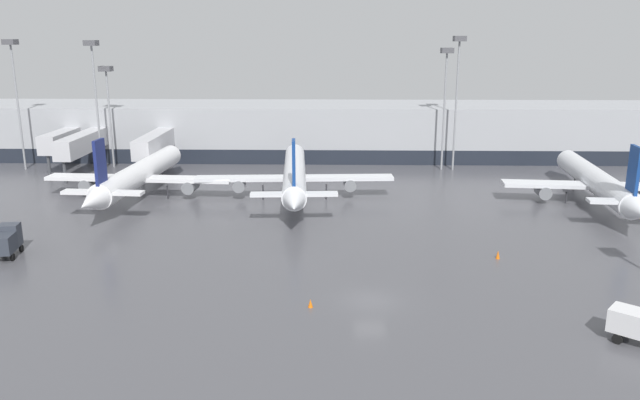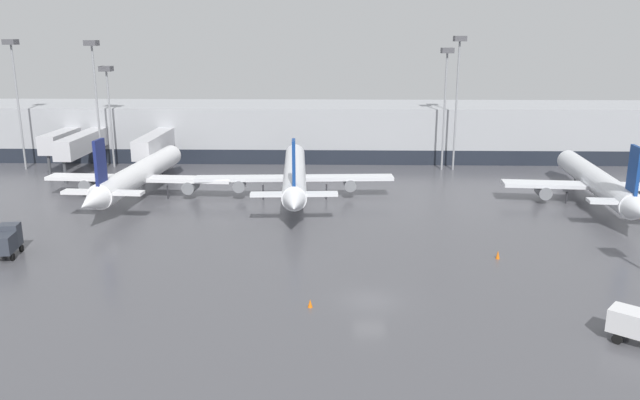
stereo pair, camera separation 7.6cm
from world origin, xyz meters
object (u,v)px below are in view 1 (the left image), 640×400
apron_light_mast_0 (446,75)px  apron_light_mast_1 (107,87)px  traffic_cone_2 (310,303)px  apron_light_mast_5 (458,67)px  traffic_cone_0 (498,255)px  apron_light_mast_4 (13,69)px  apron_light_mast_6 (94,70)px  parked_jet_0 (139,175)px  service_truck_1 (6,240)px  parked_jet_2 (295,174)px  parked_jet_1 (597,182)px

apron_light_mast_0 → apron_light_mast_1: bearing=179.3°
traffic_cone_2 → apron_light_mast_5: (20.37, 51.79, 15.53)m
traffic_cone_0 → apron_light_mast_1: apron_light_mast_1 is taller
traffic_cone_2 → apron_light_mast_5: size_ratio=0.03×
apron_light_mast_4 → apron_light_mast_6: size_ratio=1.01×
parked_jet_0 → apron_light_mast_6: bearing=37.8°
service_truck_1 → apron_light_mast_0: size_ratio=0.22×
apron_light_mast_0 → service_truck_1: bearing=-139.4°
apron_light_mast_6 → apron_light_mast_4: bearing=174.9°
apron_light_mast_1 → apron_light_mast_5: 54.10m
service_truck_1 → apron_light_mast_1: bearing=-2.5°
parked_jet_2 → apron_light_mast_6: 36.91m
apron_light_mast_0 → apron_light_mast_6: size_ratio=0.94×
parked_jet_0 → apron_light_mast_6: apron_light_mast_6 is taller
apron_light_mast_1 → parked_jet_1: bearing=-16.8°
parked_jet_1 → service_truck_1: parked_jet_1 is taller
traffic_cone_0 → apron_light_mast_4: size_ratio=0.04×
parked_jet_2 → apron_light_mast_5: (23.71, 18.30, 12.69)m
parked_jet_0 → traffic_cone_2: (23.63, -33.64, -2.65)m
apron_light_mast_1 → parked_jet_0: bearing=-62.1°
apron_light_mast_1 → apron_light_mast_6: (-0.68, -3.21, 2.69)m
service_truck_1 → apron_light_mast_0: bearing=-57.8°
apron_light_mast_0 → apron_light_mast_6: apron_light_mast_6 is taller
apron_light_mast_5 → apron_light_mast_4: bearing=-178.9°
service_truck_1 → traffic_cone_2: (29.39, -10.82, -1.28)m
parked_jet_1 → traffic_cone_2: parked_jet_1 is taller
parked_jet_1 → traffic_cone_0: (-17.29, -20.65, -2.37)m
traffic_cone_0 → traffic_cone_2: size_ratio=1.19×
parked_jet_0 → parked_jet_2: (20.28, -0.14, 0.19)m
service_truck_1 → traffic_cone_2: bearing=-118.5°
parked_jet_2 → apron_light_mast_4: apron_light_mast_4 is taller
service_truck_1 → apron_light_mast_1: apron_light_mast_1 is taller
traffic_cone_2 → apron_light_mast_0: bearing=70.3°
traffic_cone_2 → apron_light_mast_6: size_ratio=0.03×
service_truck_1 → parked_jet_0: bearing=-22.5°
apron_light_mast_0 → traffic_cone_0: bearing=-91.8°
apron_light_mast_4 → apron_light_mast_6: bearing=-5.1°
apron_light_mast_0 → parked_jet_2: bearing=-140.0°
parked_jet_1 → apron_light_mast_1: (-68.25, 20.59, 9.98)m
apron_light_mast_0 → apron_light_mast_5: 2.11m
traffic_cone_0 → apron_light_mast_0: bearing=88.2°
parked_jet_0 → apron_light_mast_1: 23.54m
apron_light_mast_0 → apron_light_mast_4: bearing=-178.8°
parked_jet_2 → apron_light_mast_5: 32.53m
apron_light_mast_1 → service_truck_1: bearing=-84.2°
parked_jet_1 → apron_light_mast_4: 84.67m
service_truck_1 → traffic_cone_0: bearing=-97.7°
traffic_cone_0 → apron_light_mast_5: size_ratio=0.04×
parked_jet_0 → apron_light_mast_0: bearing=-63.1°
apron_light_mast_6 → apron_light_mast_0: bearing=2.7°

